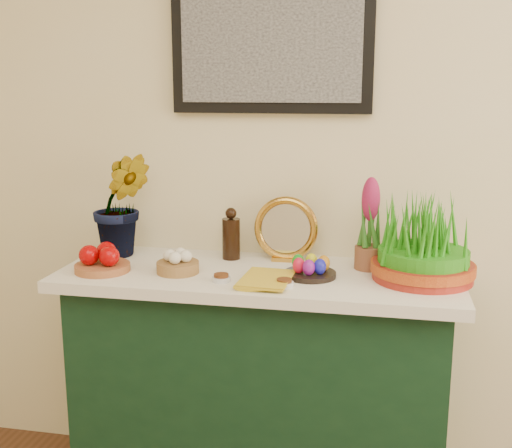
# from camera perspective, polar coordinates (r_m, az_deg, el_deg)

# --- Properties ---
(sideboard) EXTENTS (1.30, 0.45, 0.85)m
(sideboard) POSITION_cam_1_polar(r_m,az_deg,el_deg) (2.45, 0.24, -14.68)
(sideboard) COLOR #12311B
(sideboard) RESTS_ON ground
(tablecloth) EXTENTS (1.40, 0.55, 0.04)m
(tablecloth) POSITION_cam_1_polar(r_m,az_deg,el_deg) (2.28, 0.25, -4.66)
(tablecloth) COLOR white
(tablecloth) RESTS_ON sideboard
(hyacinth_green) EXTENTS (0.33, 0.31, 0.53)m
(hyacinth_green) POSITION_cam_1_polar(r_m,az_deg,el_deg) (2.47, -11.91, 3.17)
(hyacinth_green) COLOR #307021
(hyacinth_green) RESTS_ON tablecloth
(apple_bowl) EXTENTS (0.25, 0.25, 0.10)m
(apple_bowl) POSITION_cam_1_polar(r_m,az_deg,el_deg) (2.32, -13.52, -3.13)
(apple_bowl) COLOR #9F5932
(apple_bowl) RESTS_ON tablecloth
(garlic_basket) EXTENTS (0.18, 0.18, 0.08)m
(garlic_basket) POSITION_cam_1_polar(r_m,az_deg,el_deg) (2.26, -6.97, -3.48)
(garlic_basket) COLOR #95643C
(garlic_basket) RESTS_ON tablecloth
(vinegar_cruet) EXTENTS (0.07, 0.07, 0.20)m
(vinegar_cruet) POSITION_cam_1_polar(r_m,az_deg,el_deg) (2.41, -2.23, -1.10)
(vinegar_cruet) COLOR black
(vinegar_cruet) RESTS_ON tablecloth
(mirror) EXTENTS (0.24, 0.07, 0.24)m
(mirror) POSITION_cam_1_polar(r_m,az_deg,el_deg) (2.39, 2.67, -0.50)
(mirror) COLOR gold
(mirror) RESTS_ON tablecloth
(book) EXTENTS (0.16, 0.23, 0.03)m
(book) POSITION_cam_1_polar(r_m,az_deg,el_deg) (2.15, -1.23, -4.73)
(book) COLOR gold
(book) RESTS_ON tablecloth
(spice_dish_left) EXTENTS (0.06, 0.06, 0.03)m
(spice_dish_left) POSITION_cam_1_polar(r_m,az_deg,el_deg) (2.15, -3.11, -4.81)
(spice_dish_left) COLOR silver
(spice_dish_left) RESTS_ON tablecloth
(spice_dish_right) EXTENTS (0.06, 0.06, 0.03)m
(spice_dish_right) POSITION_cam_1_polar(r_m,az_deg,el_deg) (2.10, 2.53, -5.27)
(spice_dish_right) COLOR silver
(spice_dish_right) RESTS_ON tablecloth
(egg_plate) EXTENTS (0.21, 0.21, 0.07)m
(egg_plate) POSITION_cam_1_polar(r_m,az_deg,el_deg) (2.20, 4.83, -4.01)
(egg_plate) COLOR black
(egg_plate) RESTS_ON tablecloth
(hyacinth_pink) EXTENTS (0.10, 0.10, 0.33)m
(hyacinth_pink) POSITION_cam_1_polar(r_m,az_deg,el_deg) (2.30, 10.08, -0.37)
(hyacinth_pink) COLOR brown
(hyacinth_pink) RESTS_ON tablecloth
(wheatgrass_sabzeh) EXTENTS (0.35, 0.35, 0.28)m
(wheatgrass_sabzeh) POSITION_cam_1_polar(r_m,az_deg,el_deg) (2.21, 14.71, -1.71)
(wheatgrass_sabzeh) COLOR maroon
(wheatgrass_sabzeh) RESTS_ON tablecloth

